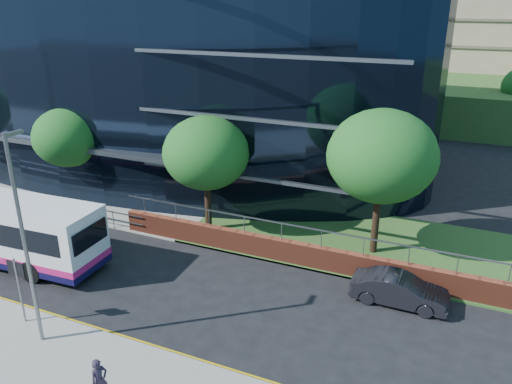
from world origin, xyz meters
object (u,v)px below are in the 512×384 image
at_px(tree_far_c, 206,153).
at_px(tree_far_d, 382,156).
at_px(street_sign, 17,277).
at_px(parked_car, 400,290).
at_px(streetlight_east, 24,237).
at_px(pedestrian, 99,381).
at_px(tree_far_b, 68,137).

bearing_deg(tree_far_c, tree_far_d, 6.34).
height_order(street_sign, parked_car, street_sign).
bearing_deg(streetlight_east, parked_car, 34.10).
xyz_separation_m(streetlight_east, parked_car, (11.91, 8.06, -3.77)).
xyz_separation_m(tree_far_c, pedestrian, (3.11, -12.74, -3.61)).
bearing_deg(tree_far_b, tree_far_d, 1.51).
distance_m(tree_far_b, pedestrian, 18.92).
bearing_deg(pedestrian, streetlight_east, 86.65).
height_order(tree_far_b, parked_car, tree_far_b).
xyz_separation_m(tree_far_d, pedestrian, (-5.89, -13.74, -4.26)).
relative_size(street_sign, tree_far_b, 0.46).
xyz_separation_m(street_sign, streetlight_east, (1.50, -0.59, 2.29)).
bearing_deg(streetlight_east, tree_far_c, 84.89).
relative_size(tree_far_c, pedestrian, 4.21).
bearing_deg(tree_far_b, street_sign, -55.92).
bearing_deg(tree_far_d, pedestrian, -113.21).
distance_m(tree_far_b, tree_far_d, 19.03).
height_order(tree_far_c, streetlight_east, streetlight_east).
distance_m(tree_far_b, streetlight_east, 14.74).
bearing_deg(tree_far_d, parked_car, -65.09).
xyz_separation_m(street_sign, parked_car, (13.41, 7.48, -1.48)).
height_order(tree_far_c, parked_car, tree_far_c).
distance_m(tree_far_b, parked_car, 21.51).
bearing_deg(parked_car, tree_far_c, 73.96).
height_order(street_sign, pedestrian, street_sign).
xyz_separation_m(streetlight_east, pedestrian, (4.11, -1.56, -3.52)).
bearing_deg(tree_far_c, street_sign, -103.29).
xyz_separation_m(street_sign, tree_far_d, (11.50, 11.59, 3.04)).
bearing_deg(tree_far_c, parked_car, -15.92).
height_order(parked_car, pedestrian, pedestrian).
height_order(tree_far_b, tree_far_d, tree_far_d).
height_order(tree_far_c, pedestrian, tree_far_c).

